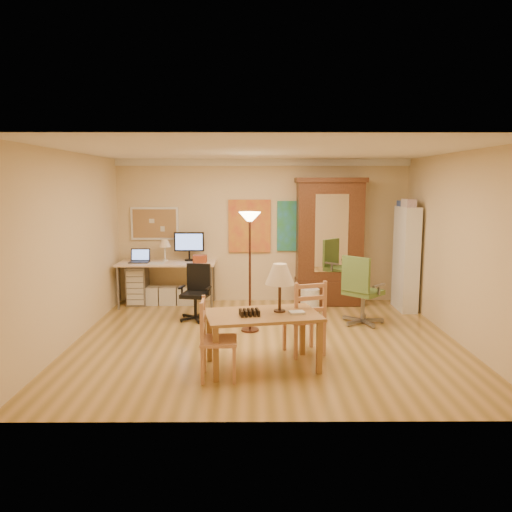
{
  "coord_description": "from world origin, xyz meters",
  "views": [
    {
      "loc": [
        -0.18,
        -6.98,
        2.26
      ],
      "look_at": [
        -0.14,
        0.3,
        1.19
      ],
      "focal_mm": 35.0,
      "sensor_mm": 36.0,
      "label": 1
    }
  ],
  "objects_px": {
    "bookshelf": "(406,259)",
    "dining_table": "(269,302)",
    "office_chair_black": "(196,305)",
    "armoire": "(329,250)",
    "office_chair_green": "(361,306)",
    "computer_desk": "(170,279)"
  },
  "relations": [
    {
      "from": "computer_desk",
      "to": "office_chair_green",
      "type": "xyz_separation_m",
      "value": [
        3.3,
        -1.32,
        -0.2
      ]
    },
    {
      "from": "armoire",
      "to": "office_chair_black",
      "type": "bearing_deg",
      "value": -154.87
    },
    {
      "from": "dining_table",
      "to": "armoire",
      "type": "bearing_deg",
      "value": 69.45
    },
    {
      "from": "computer_desk",
      "to": "armoire",
      "type": "bearing_deg",
      "value": 1.5
    },
    {
      "from": "dining_table",
      "to": "office_chair_green",
      "type": "height_order",
      "value": "dining_table"
    },
    {
      "from": "office_chair_green",
      "to": "bookshelf",
      "type": "relative_size",
      "value": 0.61
    },
    {
      "from": "bookshelf",
      "to": "dining_table",
      "type": "bearing_deg",
      "value": -131.91
    },
    {
      "from": "office_chair_black",
      "to": "bookshelf",
      "type": "bearing_deg",
      "value": 10.34
    },
    {
      "from": "office_chair_black",
      "to": "armoire",
      "type": "distance_m",
      "value": 2.73
    },
    {
      "from": "office_chair_green",
      "to": "bookshelf",
      "type": "bearing_deg",
      "value": 44.24
    },
    {
      "from": "computer_desk",
      "to": "bookshelf",
      "type": "distance_m",
      "value": 4.32
    },
    {
      "from": "dining_table",
      "to": "office_chair_green",
      "type": "bearing_deg",
      "value": 50.26
    },
    {
      "from": "office_chair_green",
      "to": "armoire",
      "type": "height_order",
      "value": "armoire"
    },
    {
      "from": "office_chair_black",
      "to": "dining_table",
      "type": "bearing_deg",
      "value": -62.0
    },
    {
      "from": "dining_table",
      "to": "armoire",
      "type": "relative_size",
      "value": 0.63
    },
    {
      "from": "computer_desk",
      "to": "armoire",
      "type": "height_order",
      "value": "armoire"
    },
    {
      "from": "bookshelf",
      "to": "office_chair_green",
      "type": "bearing_deg",
      "value": -135.76
    },
    {
      "from": "armoire",
      "to": "bookshelf",
      "type": "distance_m",
      "value": 1.39
    },
    {
      "from": "dining_table",
      "to": "bookshelf",
      "type": "height_order",
      "value": "bookshelf"
    },
    {
      "from": "office_chair_black",
      "to": "office_chair_green",
      "type": "height_order",
      "value": "office_chair_green"
    },
    {
      "from": "office_chair_green",
      "to": "bookshelf",
      "type": "height_order",
      "value": "bookshelf"
    },
    {
      "from": "computer_desk",
      "to": "armoire",
      "type": "xyz_separation_m",
      "value": [
        2.97,
        0.08,
        0.53
      ]
    }
  ]
}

